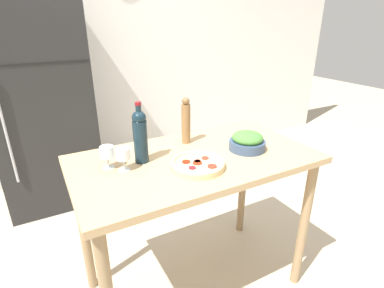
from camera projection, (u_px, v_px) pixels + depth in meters
ground_plane at (195, 283)px, 1.99m from camera, size 14.00×14.00×0.00m
wall_back at (102, 52)px, 3.08m from camera, size 6.40×0.08×2.60m
refrigerator at (41, 106)px, 2.62m from camera, size 0.80×0.72×1.83m
prep_counter at (195, 177)px, 1.68m from camera, size 1.31×0.72×0.93m
wine_bottle at (140, 135)px, 1.51m from camera, size 0.07×0.07×0.32m
wine_glass_near at (123, 155)px, 1.45m from camera, size 0.07×0.07×0.12m
wine_glass_far at (107, 153)px, 1.47m from camera, size 0.07×0.07×0.12m
pepper_mill at (186, 121)px, 1.76m from camera, size 0.05×0.05×0.28m
salad_bowl at (247, 142)px, 1.70m from camera, size 0.21×0.21×0.11m
homemade_pizza at (198, 164)px, 1.50m from camera, size 0.27×0.27×0.04m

